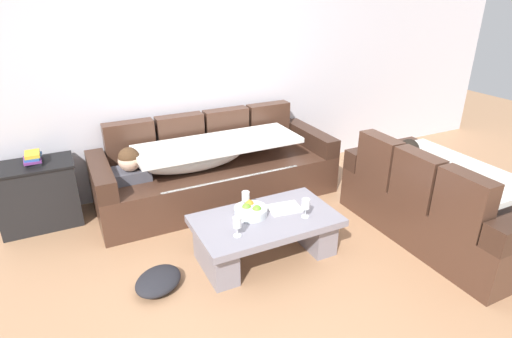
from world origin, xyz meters
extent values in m
plane|color=#AD7E58|center=(0.00, 0.00, 0.00)|extent=(14.00, 14.00, 0.00)
cube|color=silver|center=(0.00, 2.15, 1.35)|extent=(9.00, 0.10, 2.70)
cube|color=#492D21|center=(0.06, 1.60, 0.21)|extent=(2.53, 0.92, 0.42)
cube|color=#492D21|center=(-0.75, 1.98, 0.65)|extent=(0.51, 0.16, 0.46)
cube|color=#492D21|center=(-0.21, 1.98, 0.65)|extent=(0.51, 0.16, 0.46)
cube|color=#492D21|center=(0.33, 1.98, 0.65)|extent=(0.51, 0.16, 0.46)
cube|color=#492D21|center=(0.87, 1.98, 0.65)|extent=(0.51, 0.16, 0.46)
cube|color=#3A241A|center=(-1.11, 1.60, 0.52)|extent=(0.18, 0.92, 0.20)
cube|color=#3A241A|center=(1.24, 1.60, 0.52)|extent=(0.18, 0.92, 0.20)
cube|color=#4C4C56|center=(-0.84, 1.59, 0.47)|extent=(0.36, 0.28, 0.11)
sphere|color=beige|center=(-0.84, 1.55, 0.64)|extent=(0.21, 0.21, 0.21)
sphere|color=#4C331E|center=(-0.84, 1.55, 0.67)|extent=(0.20, 0.20, 0.20)
ellipsoid|color=white|center=(-0.22, 1.55, 0.56)|extent=(1.10, 0.44, 0.28)
cube|color=white|center=(0.06, 1.53, 0.66)|extent=(1.70, 0.60, 0.05)
cube|color=white|center=(0.06, 1.16, 0.23)|extent=(1.44, 0.04, 0.38)
cube|color=#492D21|center=(1.65, 0.02, 0.21)|extent=(0.92, 1.77, 0.42)
cube|color=#492D21|center=(1.27, -0.45, 0.65)|extent=(0.16, 0.44, 0.46)
cube|color=#492D21|center=(1.27, 0.02, 0.65)|extent=(0.16, 0.44, 0.46)
cube|color=#492D21|center=(1.27, 0.49, 0.65)|extent=(0.16, 0.44, 0.46)
cube|color=#3A241A|center=(1.65, 0.81, 0.52)|extent=(0.92, 0.18, 0.20)
cube|color=#B23838|center=(1.66, 0.54, 0.47)|extent=(0.28, 0.36, 0.11)
sphere|color=tan|center=(1.70, 0.54, 0.64)|extent=(0.21, 0.21, 0.21)
sphere|color=black|center=(1.70, 0.54, 0.67)|extent=(0.20, 0.20, 0.20)
ellipsoid|color=silver|center=(1.70, -0.08, 0.56)|extent=(0.44, 0.85, 0.28)
cube|color=silver|center=(1.72, 0.02, 0.66)|extent=(0.60, 1.29, 0.05)
cube|color=silver|center=(2.09, 0.02, 0.23)|extent=(0.04, 1.10, 0.38)
cube|color=gray|center=(0.03, 0.42, 0.35)|extent=(1.20, 0.68, 0.06)
cube|color=gray|center=(-0.43, 0.42, 0.16)|extent=(0.20, 0.54, 0.32)
cube|color=gray|center=(0.49, 0.42, 0.16)|extent=(0.20, 0.54, 0.32)
cylinder|color=silver|center=(-0.06, 0.51, 0.42)|extent=(0.28, 0.28, 0.07)
sphere|color=#64A72C|center=(-0.02, 0.48, 0.44)|extent=(0.08, 0.08, 0.08)
sphere|color=orange|center=(-0.04, 0.59, 0.44)|extent=(0.08, 0.08, 0.08)
sphere|color=#699D2E|center=(-0.09, 0.55, 0.44)|extent=(0.08, 0.08, 0.08)
cylinder|color=silver|center=(-0.29, 0.27, 0.38)|extent=(0.06, 0.06, 0.01)
cylinder|color=silver|center=(-0.29, 0.27, 0.42)|extent=(0.01, 0.01, 0.07)
cylinder|color=silver|center=(-0.29, 0.27, 0.50)|extent=(0.07, 0.07, 0.08)
cylinder|color=silver|center=(0.34, 0.29, 0.38)|extent=(0.06, 0.06, 0.01)
cylinder|color=silver|center=(0.34, 0.29, 0.42)|extent=(0.01, 0.01, 0.07)
cylinder|color=silver|center=(0.34, 0.29, 0.50)|extent=(0.07, 0.07, 0.08)
cylinder|color=silver|center=(-0.05, 0.63, 0.38)|extent=(0.06, 0.06, 0.01)
cylinder|color=silver|center=(-0.05, 0.63, 0.42)|extent=(0.01, 0.01, 0.07)
cylinder|color=silver|center=(-0.05, 0.63, 0.50)|extent=(0.07, 0.07, 0.08)
cube|color=white|center=(0.25, 0.48, 0.39)|extent=(0.31, 0.25, 0.01)
cube|color=black|center=(-1.68, 1.85, 0.31)|extent=(0.70, 0.42, 0.62)
cube|color=black|center=(-1.68, 1.85, 0.63)|extent=(0.72, 0.44, 0.02)
cube|color=black|center=(-1.64, 1.84, 0.65)|extent=(0.16, 0.18, 0.03)
cube|color=#72337F|center=(-1.66, 1.86, 0.68)|extent=(0.15, 0.22, 0.02)
cube|color=#2D569E|center=(-1.65, 1.86, 0.70)|extent=(0.15, 0.22, 0.02)
cube|color=gold|center=(-1.65, 1.86, 0.73)|extent=(0.13, 0.19, 0.03)
ellipsoid|color=#232328|center=(-0.90, 0.42, 0.06)|extent=(0.51, 0.50, 0.12)
camera|label=1|loc=(-1.37, -2.23, 2.16)|focal=29.07mm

